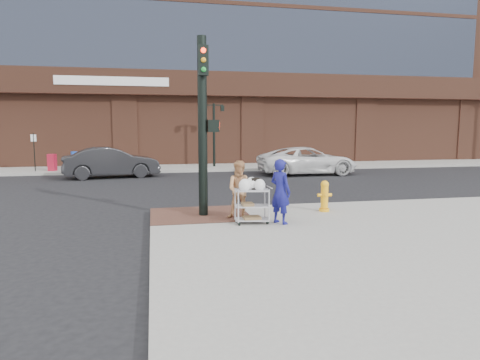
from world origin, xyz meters
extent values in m
plane|color=black|center=(0.00, 0.00, 0.00)|extent=(220.00, 220.00, 0.00)
cube|color=gray|center=(12.50, 32.00, 0.07)|extent=(65.00, 36.00, 0.15)
cube|color=#4A2C23|center=(-0.60, 0.90, 0.16)|extent=(2.80, 2.40, 0.01)
cube|color=brown|center=(5.00, 31.00, 14.15)|extent=(42.00, 26.00, 28.00)
cube|color=slate|center=(40.00, 38.00, 9.00)|extent=(14.00, 20.00, 18.00)
cylinder|color=black|center=(2.00, 16.00, 2.15)|extent=(0.16, 0.16, 4.00)
cube|color=black|center=(2.00, 16.00, 4.05)|extent=(1.20, 0.06, 0.06)
cube|color=black|center=(1.45, 16.00, 3.85)|extent=(0.22, 0.22, 0.35)
cube|color=black|center=(2.55, 16.00, 3.85)|extent=(0.22, 0.22, 0.35)
cylinder|color=black|center=(-8.50, 15.00, 1.25)|extent=(0.05, 0.05, 2.20)
cylinder|color=black|center=(-0.50, 0.80, 2.65)|extent=(0.26, 0.26, 5.00)
cube|color=black|center=(-0.20, 0.80, 2.70)|extent=(0.32, 0.28, 0.34)
cube|color=#FF260C|center=(-0.04, 0.80, 2.70)|extent=(0.02, 0.18, 0.22)
cube|color=black|center=(-0.50, 0.52, 4.45)|extent=(0.28, 0.18, 0.80)
imported|color=navy|center=(1.35, -0.66, 1.00)|extent=(0.68, 0.74, 1.70)
imported|color=tan|center=(0.46, 0.13, 0.95)|extent=(0.91, 0.79, 1.61)
imported|color=black|center=(-4.04, 12.22, 0.81)|extent=(5.14, 2.54, 1.62)
imported|color=white|center=(6.67, 11.55, 0.78)|extent=(5.61, 2.64, 1.55)
cube|color=#A5A5AA|center=(0.62, -0.51, 1.03)|extent=(0.94, 0.62, 0.03)
cube|color=#A5A5AA|center=(0.62, -0.51, 0.61)|extent=(0.94, 0.62, 0.03)
cube|color=#A5A5AA|center=(0.62, -0.51, 0.26)|extent=(0.94, 0.62, 0.03)
cube|color=black|center=(0.72, -0.46, 1.19)|extent=(0.21, 0.14, 0.31)
cube|color=brown|center=(0.51, -0.51, 0.66)|extent=(0.29, 0.33, 0.08)
cube|color=brown|center=(0.62, -0.51, 0.30)|extent=(0.45, 0.35, 0.07)
cylinder|color=#FFAE15|center=(3.13, 0.64, 0.19)|extent=(0.31, 0.31, 0.09)
cylinder|color=#FFAE15|center=(3.13, 0.64, 0.59)|extent=(0.22, 0.22, 0.68)
sphere|color=#FFAE15|center=(3.13, 0.64, 0.96)|extent=(0.24, 0.24, 0.24)
cylinder|color=#FFAE15|center=(3.13, 0.64, 0.64)|extent=(0.44, 0.10, 0.10)
cube|color=maroon|center=(-7.59, 15.06, 0.64)|extent=(0.49, 0.46, 0.97)
cube|color=#FDF41C|center=(-4.77, 15.53, 0.62)|extent=(0.48, 0.45, 0.94)
cube|color=#1943A7|center=(-6.36, 15.50, 0.69)|extent=(0.58, 0.55, 1.08)
camera|label=1|loc=(-1.90, -11.25, 2.67)|focal=32.00mm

